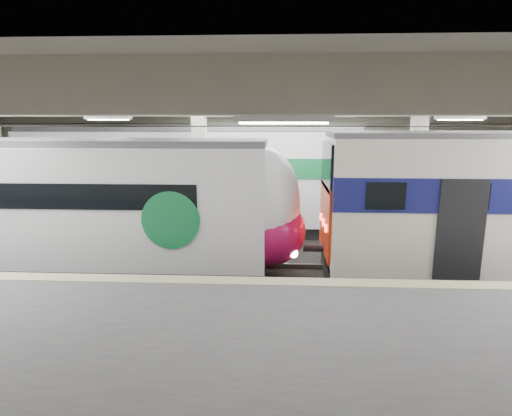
{
  "coord_description": "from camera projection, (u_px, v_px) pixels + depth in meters",
  "views": [
    {
      "loc": [
        -0.09,
        -12.93,
        4.98
      ],
      "look_at": [
        -0.79,
        1.0,
        2.0
      ],
      "focal_mm": 30.0,
      "sensor_mm": 36.0,
      "label": 1
    }
  ],
  "objects": [
    {
      "name": "far_train",
      "position": [
        191.0,
        178.0,
        18.74
      ],
      "size": [
        14.43,
        3.15,
        4.58
      ],
      "rotation": [
        0.0,
        0.0,
        -0.02
      ],
      "color": "white",
      "rests_on": "ground"
    },
    {
      "name": "modern_emu",
      "position": [
        112.0,
        209.0,
        13.48
      ],
      "size": [
        13.29,
        2.75,
        4.31
      ],
      "color": "white",
      "rests_on": "ground"
    },
    {
      "name": "station_hall",
      "position": [
        281.0,
        184.0,
        11.29
      ],
      "size": [
        36.0,
        24.0,
        5.75
      ],
      "color": "black",
      "rests_on": "ground"
    }
  ]
}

